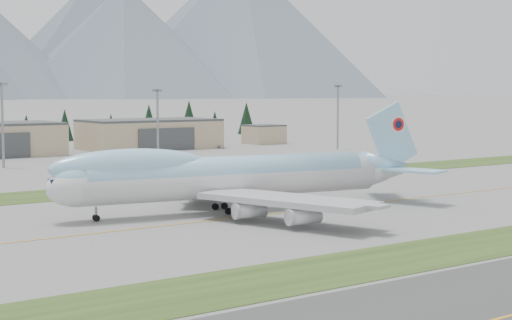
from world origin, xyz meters
TOP-DOWN VIEW (x-y plane):
  - ground at (0.00, 0.00)m, footprint 7000.00×7000.00m
  - grass_strip_near at (0.00, -38.00)m, footprint 400.00×14.00m
  - grass_strip_far at (0.00, 45.00)m, footprint 400.00×18.00m
  - taxiway_line_main at (0.00, 0.00)m, footprint 400.00×0.40m
  - boeing_747_freighter at (-13.10, 6.34)m, footprint 72.32×61.34m
  - hangar_right at (45.00, 149.90)m, footprint 48.00×26.60m
  - control_shed at (95.00, 148.00)m, footprint 14.00×12.00m
  - floodlight_masts at (-6.11, 108.61)m, footprint 194.07×6.31m
  - service_vehicle_b at (25.13, 120.18)m, footprint 3.39×2.00m
  - service_vehicle_c at (66.88, 135.84)m, footprint 2.00×3.95m

SIDE VIEW (x-z plane):
  - ground at x=0.00m, z-range 0.00..0.00m
  - grass_strip_near at x=0.00m, z-range -0.04..0.04m
  - grass_strip_far at x=0.00m, z-range -0.04..0.04m
  - taxiway_line_main at x=0.00m, z-range -0.01..0.01m
  - service_vehicle_b at x=25.13m, z-range -0.53..0.53m
  - service_vehicle_c at x=66.88m, z-range -0.55..0.55m
  - control_shed at x=95.00m, z-range 0.00..7.60m
  - hangar_right at x=45.00m, z-range -0.01..10.79m
  - boeing_747_freighter at x=-13.10m, z-range -3.23..15.73m
  - floodlight_masts at x=-6.11m, z-range 3.89..28.00m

